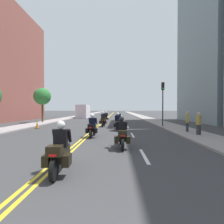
{
  "coord_description": "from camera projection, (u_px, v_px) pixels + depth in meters",
  "views": [
    {
      "loc": [
        2.23,
        0.41,
        1.97
      ],
      "look_at": [
        1.55,
        21.83,
        1.58
      ],
      "focal_mm": 29.18,
      "sensor_mm": 36.0,
      "label": 1
    }
  ],
  "objects": [
    {
      "name": "pedestrian_0",
      "position": [
        187.0,
        122.0,
        14.82
      ],
      "size": [
        0.34,
        0.5,
        1.73
      ],
      "rotation": [
        0.0,
        0.0,
        4.32
      ],
      "color": "#262A34",
      "rests_on": "ground"
    },
    {
      "name": "motorcycle_4",
      "position": [
        103.0,
        121.0,
        20.07
      ],
      "size": [
        0.78,
        2.2,
        1.66
      ],
      "rotation": [
        0.0,
        0.0,
        -0.05
      ],
      "color": "black",
      "rests_on": "ground"
    },
    {
      "name": "building_right_1",
      "position": [
        216.0,
        35.0,
        27.06
      ],
      "size": [
        6.9,
        13.83,
        26.02
      ],
      "color": "slate",
      "rests_on": "ground"
    },
    {
      "name": "motorcycle_3",
      "position": [
        118.0,
        123.0,
        16.51
      ],
      "size": [
        0.76,
        2.22,
        1.62
      ],
      "rotation": [
        0.0,
        0.0,
        0.0
      ],
      "color": "black",
      "rests_on": "ground"
    },
    {
      "name": "pedestrian_1",
      "position": [
        199.0,
        124.0,
        12.96
      ],
      "size": [
        0.42,
        0.4,
        1.72
      ],
      "rotation": [
        0.0,
        0.0,
        3.81
      ],
      "color": "#2B2D2F",
      "rests_on": "ground"
    },
    {
      "name": "parked_truck",
      "position": [
        84.0,
        112.0,
        39.8
      ],
      "size": [
        2.2,
        6.5,
        2.8
      ],
      "color": "#B8BFC5",
      "rests_on": "ground"
    },
    {
      "name": "street_tree_0",
      "position": [
        42.0,
        97.0,
        25.53
      ],
      "size": [
        2.37,
        2.37,
        4.89
      ],
      "color": "#4A3722",
      "rests_on": "ground"
    },
    {
      "name": "lane_dashes_white",
      "position": [
        125.0,
        121.0,
        28.58
      ],
      "size": [
        0.14,
        56.4,
        0.01
      ],
      "color": "silver",
      "rests_on": "ground"
    },
    {
      "name": "sidewalk_left",
      "position": [
        79.0,
        116.0,
        47.92
      ],
      "size": [
        2.67,
        144.0,
        0.12
      ],
      "primitive_type": "cube",
      "color": "gray",
      "rests_on": "ground"
    },
    {
      "name": "traffic_cone_0",
      "position": [
        37.0,
        124.0,
        18.02
      ],
      "size": [
        0.36,
        0.36,
        0.83
      ],
      "color": "black",
      "rests_on": "ground"
    },
    {
      "name": "motorcycle_6",
      "position": [
        106.0,
        118.0,
        26.92
      ],
      "size": [
        0.78,
        2.21,
        1.59
      ],
      "rotation": [
        0.0,
        0.0,
        0.06
      ],
      "color": "black",
      "rests_on": "ground"
    },
    {
      "name": "motorcycle_1",
      "position": [
        122.0,
        135.0,
        9.11
      ],
      "size": [
        0.78,
        2.23,
        1.59
      ],
      "rotation": [
        0.0,
        0.0,
        0.04
      ],
      "color": "black",
      "rests_on": "ground"
    },
    {
      "name": "traffic_light_near",
      "position": [
        163.0,
        96.0,
        19.5
      ],
      "size": [
        0.28,
        0.38,
        4.79
      ],
      "color": "black",
      "rests_on": "ground"
    },
    {
      "name": "ground_plane",
      "position": [
        109.0,
        116.0,
        47.67
      ],
      "size": [
        264.0,
        264.0,
        0.0
      ],
      "primitive_type": "plane",
      "color": "#38383A"
    },
    {
      "name": "centreline_yellow_inner",
      "position": [
        109.0,
        116.0,
        47.67
      ],
      "size": [
        0.12,
        132.0,
        0.01
      ],
      "primitive_type": "cube",
      "color": "yellow",
      "rests_on": "ground"
    },
    {
      "name": "motorcycle_5",
      "position": [
        119.0,
        119.0,
        23.36
      ],
      "size": [
        0.77,
        2.25,
        1.61
      ],
      "rotation": [
        0.0,
        0.0,
        -0.01
      ],
      "color": "black",
      "rests_on": "ground"
    },
    {
      "name": "centreline_yellow_outer",
      "position": [
        110.0,
        116.0,
        47.66
      ],
      "size": [
        0.12,
        132.0,
        0.01
      ],
      "primitive_type": "cube",
      "color": "yellow",
      "rests_on": "ground"
    },
    {
      "name": "sidewalk_right",
      "position": [
        140.0,
        116.0,
        47.41
      ],
      "size": [
        2.67,
        144.0,
        0.12
      ],
      "primitive_type": "cube",
      "color": "gray",
      "rests_on": "ground"
    },
    {
      "name": "motorcycle_0",
      "position": [
        60.0,
        152.0,
        5.56
      ],
      "size": [
        0.78,
        2.17,
        1.6
      ],
      "rotation": [
        0.0,
        0.0,
        0.05
      ],
      "color": "black",
      "rests_on": "ground"
    },
    {
      "name": "motorcycle_2",
      "position": [
        92.0,
        128.0,
        12.62
      ],
      "size": [
        0.77,
        2.08,
        1.61
      ],
      "rotation": [
        0.0,
        0.0,
        -0.03
      ],
      "color": "black",
      "rests_on": "ground"
    }
  ]
}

